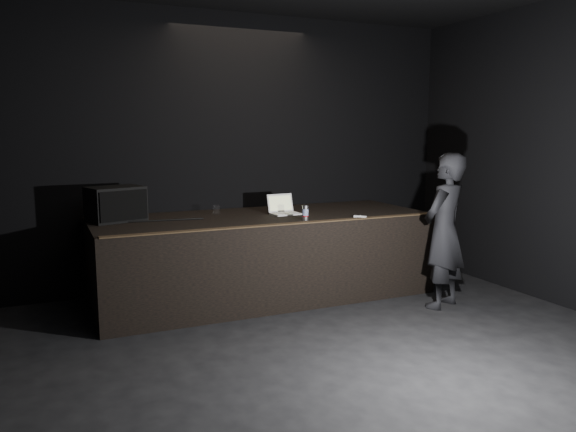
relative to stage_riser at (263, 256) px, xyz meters
The scene contains 11 objects.
ground 2.78m from the stage_riser, 90.00° to the right, with size 7.00×7.00×0.00m, color black.
room_walls 3.13m from the stage_riser, 90.00° to the right, with size 6.10×7.10×3.52m.
stage_riser is the anchor object (origin of this frame).
riser_lip 0.87m from the stage_riser, 90.00° to the right, with size 3.92×0.10×0.01m, color brown.
stage_monitor 1.83m from the stage_riser, behind, with size 0.68×0.58×0.39m.
cable 1.28m from the stage_riser, behind, with size 0.02×0.02×0.89m, color black.
laptop 0.63m from the stage_riser, ahead, with size 0.36×0.33×0.24m.
beer_can 0.85m from the stage_riser, 59.65° to the right, with size 0.07×0.07×0.17m.
plastic_cup 0.80m from the stage_riser, 147.77° to the left, with size 0.09×0.09×0.11m, color white.
wii_remote 1.28m from the stage_riser, 34.10° to the right, with size 0.03×0.15×0.03m, color silver.
person 2.16m from the stage_riser, 35.69° to the right, with size 0.65×0.42×1.77m, color black.
Camera 1 is at (-2.45, -3.50, 2.01)m, focal length 35.00 mm.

